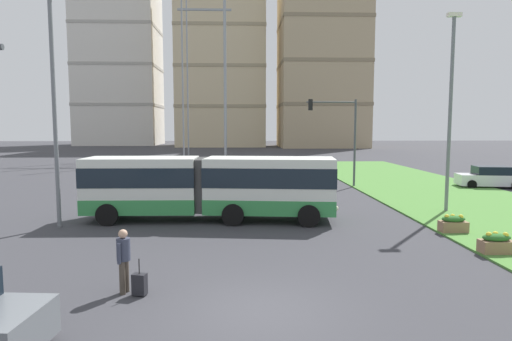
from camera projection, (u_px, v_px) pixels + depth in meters
ground_plane at (259, 312)px, 10.62m from camera, size 260.00×260.00×0.00m
articulated_bus at (210, 186)px, 20.91m from camera, size 11.94×3.45×3.00m
car_silver_hatch at (164, 177)px, 32.25m from camera, size 4.60×2.49×1.58m
car_white_van at (490, 177)px, 32.28m from camera, size 4.63×2.57×1.58m
pedestrian_crossing at (124, 257)px, 11.73m from camera, size 0.36×0.57×1.74m
rolling_suitcase at (140, 284)px, 11.62m from camera, size 0.41×0.32×0.97m
flower_planter_1 at (496, 243)px, 15.30m from camera, size 1.10×0.56×0.74m
flower_planter_2 at (453, 224)px, 18.37m from camera, size 1.10×0.56×0.74m
traffic_light_far_right at (340, 128)px, 32.32m from camera, size 3.71×0.28×6.45m
streetlight_left at (54, 102)px, 19.09m from camera, size 0.70×0.28×10.12m
streetlight_median at (450, 106)px, 22.54m from camera, size 0.70×0.28×10.15m
apartment_tower_west at (119, 69)px, 108.41m from camera, size 19.18×15.74×37.20m
apartment_tower_westcentre at (221, 53)px, 101.75m from camera, size 19.80×18.56×42.83m
apartment_tower_centre at (322, 67)px, 96.44m from camera, size 18.45×16.90×35.09m
transmission_pylon at (205, 35)px, 65.55m from camera, size 9.00×6.24×33.21m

